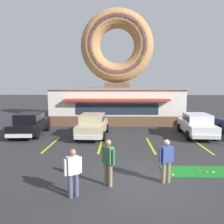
{
  "coord_description": "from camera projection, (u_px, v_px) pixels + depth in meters",
  "views": [
    {
      "loc": [
        -1.08,
        -7.82,
        3.53
      ],
      "look_at": [
        -1.39,
        5.0,
        2.0
      ],
      "focal_mm": 35.0,
      "sensor_mm": 36.0,
      "label": 1
    }
  ],
  "objects": [
    {
      "name": "ground_plane",
      "position": [
        146.0,
        181.0,
        8.16
      ],
      "size": [
        160.0,
        160.0,
        0.0
      ],
      "primitive_type": "plane",
      "color": "#2D2D30"
    },
    {
      "name": "donut_shop_building",
      "position": [
        117.0,
        84.0,
        21.58
      ],
      "size": [
        12.3,
        6.75,
        10.96
      ],
      "color": "brown",
      "rests_on": "ground"
    },
    {
      "name": "putting_mat",
      "position": [
        207.0,
        172.0,
        9.01
      ],
      "size": [
        3.74,
        1.18,
        0.03
      ],
      "primitive_type": "cube",
      "color": "#197523",
      "rests_on": "ground"
    },
    {
      "name": "mini_donut_near_left",
      "position": [
        173.0,
        175.0,
        8.61
      ],
      "size": [
        0.13,
        0.13,
        0.04
      ],
      "primitive_type": "torus",
      "color": "#E5C666",
      "rests_on": "putting_mat"
    },
    {
      "name": "mini_donut_mid_left",
      "position": [
        213.0,
        172.0,
        8.87
      ],
      "size": [
        0.13,
        0.13,
        0.04
      ],
      "primitive_type": "torus",
      "color": "#E5C666",
      "rests_on": "putting_mat"
    },
    {
      "name": "mini_donut_mid_centre",
      "position": [
        207.0,
        172.0,
        8.87
      ],
      "size": [
        0.13,
        0.13,
        0.04
      ],
      "primitive_type": "torus",
      "color": "#D8667F",
      "rests_on": "putting_mat"
    },
    {
      "name": "golf_ball",
      "position": [
        198.0,
        170.0,
        9.07
      ],
      "size": [
        0.04,
        0.04,
        0.04
      ],
      "primitive_type": "sphere",
      "color": "white",
      "rests_on": "putting_mat"
    },
    {
      "name": "car_white",
      "position": [
        197.0,
        124.0,
        15.41
      ],
      "size": [
        2.22,
        4.67,
        1.6
      ],
      "color": "silver",
      "rests_on": "ground"
    },
    {
      "name": "car_champagne",
      "position": [
        93.0,
        124.0,
        15.3
      ],
      "size": [
        2.09,
        4.61,
        1.6
      ],
      "color": "#BCAD89",
      "rests_on": "ground"
    },
    {
      "name": "car_black",
      "position": [
        30.0,
        123.0,
        15.78
      ],
      "size": [
        2.15,
        4.64,
        1.6
      ],
      "color": "black",
      "rests_on": "ground"
    },
    {
      "name": "pedestrian_blue_sweater_man",
      "position": [
        166.0,
        159.0,
        7.91
      ],
      "size": [
        0.57,
        0.34,
        1.62
      ],
      "color": "#7F7056",
      "rests_on": "ground"
    },
    {
      "name": "pedestrian_hooded_kid",
      "position": [
        73.0,
        171.0,
        6.89
      ],
      "size": [
        0.52,
        0.4,
        1.57
      ],
      "color": "#474C66",
      "rests_on": "ground"
    },
    {
      "name": "pedestrian_leather_jacket_man",
      "position": [
        108.0,
        160.0,
        7.68
      ],
      "size": [
        0.47,
        0.43,
        1.67
      ],
      "color": "#7F7056",
      "rests_on": "ground"
    },
    {
      "name": "trash_bin",
      "position": [
        187.0,
        122.0,
        18.53
      ],
      "size": [
        0.57,
        0.57,
        0.97
      ],
      "color": "#232833",
      "rests_on": "ground"
    },
    {
      "name": "parking_stripe_far_left",
      "position": [
        51.0,
        144.0,
        13.24
      ],
      "size": [
        0.12,
        3.6,
        0.01
      ],
      "primitive_type": "cube",
      "color": "yellow",
      "rests_on": "ground"
    },
    {
      "name": "parking_stripe_left",
      "position": [
        101.0,
        145.0,
        13.17
      ],
      "size": [
        0.12,
        3.6,
        0.01
      ],
      "primitive_type": "cube",
      "color": "yellow",
      "rests_on": "ground"
    },
    {
      "name": "parking_stripe_mid_left",
      "position": [
        150.0,
        145.0,
        13.1
      ],
      "size": [
        0.12,
        3.6,
        0.01
      ],
      "primitive_type": "cube",
      "color": "yellow",
      "rests_on": "ground"
    },
    {
      "name": "parking_stripe_centre",
      "position": [
        201.0,
        145.0,
        13.03
      ],
      "size": [
        0.12,
        3.6,
        0.01
      ],
      "primitive_type": "cube",
      "color": "yellow",
      "rests_on": "ground"
    }
  ]
}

